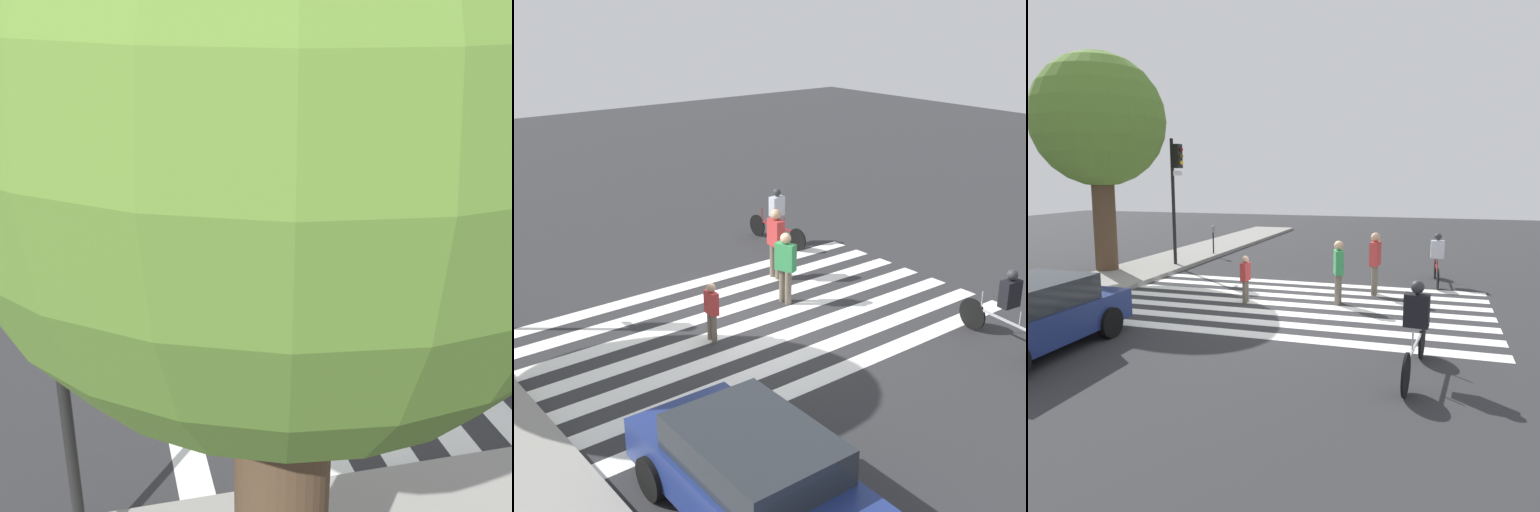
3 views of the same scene
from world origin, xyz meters
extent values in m
plane|color=#2D2D30|center=(0.00, 0.00, 0.00)|extent=(60.00, 60.00, 0.00)
cube|color=white|center=(-2.65, 0.00, 0.00)|extent=(0.44, 10.00, 0.01)
cube|color=white|center=(-1.77, 0.00, 0.00)|extent=(0.44, 10.00, 0.01)
cube|color=white|center=(-0.88, 0.00, 0.00)|extent=(0.44, 10.00, 0.01)
cube|color=white|center=(0.00, 0.00, 0.00)|extent=(0.44, 10.00, 0.01)
cube|color=white|center=(0.88, 0.00, 0.00)|extent=(0.44, 10.00, 0.01)
cube|color=white|center=(1.77, 0.00, 0.00)|extent=(0.44, 10.00, 0.01)
cube|color=white|center=(2.65, 0.00, 0.00)|extent=(0.44, 10.00, 0.01)
cylinder|color=#6B6051|center=(1.64, -1.95, 0.42)|extent=(0.16, 0.16, 0.84)
cylinder|color=#6B6051|center=(1.86, -1.95, 0.42)|extent=(0.16, 0.16, 0.84)
cube|color=#B73333|center=(1.75, -1.95, 1.17)|extent=(0.52, 0.29, 0.67)
sphere|color=tan|center=(1.75, -1.95, 1.64)|extent=(0.26, 0.26, 0.26)
cylinder|color=#6B6051|center=(-0.22, 1.21, 0.30)|extent=(0.11, 0.11, 0.60)
cylinder|color=#6B6051|center=(-0.06, 1.21, 0.30)|extent=(0.11, 0.11, 0.60)
cube|color=#B73333|center=(-0.14, 1.21, 0.84)|extent=(0.36, 0.18, 0.47)
sphere|color=tan|center=(-0.14, 1.21, 1.17)|extent=(0.19, 0.19, 0.19)
cylinder|color=#6B6051|center=(0.31, -1.16, 0.40)|extent=(0.15, 0.15, 0.80)
cylinder|color=#6B6051|center=(0.52, -1.16, 0.40)|extent=(0.15, 0.15, 0.80)
cube|color=#338C4C|center=(0.42, -1.16, 1.11)|extent=(0.51, 0.35, 0.63)
sphere|color=tan|center=(0.42, -1.16, 1.55)|extent=(0.25, 0.25, 0.25)
cylinder|color=black|center=(4.66, -3.59, 0.31)|extent=(0.63, 0.07, 0.63)
cylinder|color=black|center=(2.95, -3.67, 0.31)|extent=(0.63, 0.07, 0.63)
cube|color=maroon|center=(3.81, -3.63, 0.49)|extent=(1.46, 0.11, 0.04)
cylinder|color=maroon|center=(3.51, -3.65, 0.65)|extent=(0.03, 0.03, 0.32)
cylinder|color=maroon|center=(4.45, -3.60, 0.69)|extent=(0.03, 0.03, 0.40)
cube|color=silver|center=(3.81, -3.63, 1.08)|extent=(0.26, 0.41, 0.55)
sphere|color=#333338|center=(3.81, -3.63, 1.48)|extent=(0.22, 0.22, 0.22)
cylinder|color=black|center=(-3.06, -3.37, 0.34)|extent=(0.69, 0.11, 0.69)
cube|color=#B2B2B7|center=(-3.94, -3.28, 0.53)|extent=(1.49, 0.20, 0.04)
cylinder|color=#B2B2B7|center=(-4.25, -3.24, 0.69)|extent=(0.03, 0.03, 0.32)
cylinder|color=#B2B2B7|center=(-3.28, -3.35, 0.73)|extent=(0.03, 0.03, 0.40)
cube|color=black|center=(-3.94, -3.28, 1.13)|extent=(0.28, 0.42, 0.55)
sphere|color=#333338|center=(-3.94, -3.28, 1.52)|extent=(0.22, 0.22, 0.22)
cube|color=navy|center=(-4.90, 3.72, 0.57)|extent=(4.04, 1.81, 0.63)
cube|color=#23282D|center=(-4.90, 3.72, 1.14)|extent=(2.24, 1.64, 0.50)
cylinder|color=black|center=(-3.64, 4.55, 0.32)|extent=(0.64, 0.21, 0.64)
cylinder|color=black|center=(-3.68, 2.85, 0.32)|extent=(0.64, 0.21, 0.64)
camera|label=1|loc=(3.51, 11.55, 5.99)|focal=50.00mm
camera|label=2|loc=(-11.11, 8.34, 6.61)|focal=50.00mm
camera|label=3|loc=(-12.18, -3.48, 3.30)|focal=35.00mm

